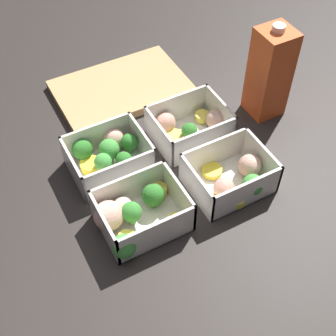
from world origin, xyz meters
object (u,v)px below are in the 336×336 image
container_near_left (134,215)px  container_near_right (234,178)px  container_far_left (107,154)px  container_far_right (188,127)px  juice_carton (270,73)px

container_near_left → container_near_right: bearing=-3.3°
container_far_left → container_far_right: same height
container_near_left → container_far_right: (0.19, 0.14, -0.00)m
container_near_right → container_far_right: (-0.01, 0.15, -0.00)m
container_near_left → container_far_right: size_ratio=1.04×
container_near_left → juice_carton: bearing=20.2°
container_near_left → container_far_left: 0.15m
container_far_left → juice_carton: size_ratio=0.71×
container_near_right → container_far_left: 0.24m
container_near_left → container_far_right: 0.23m
container_far_left → juice_carton: 0.35m
container_near_left → juice_carton: (0.36, 0.13, 0.07)m
container_near_left → container_near_right: same height
container_far_right → container_far_left: bearing=177.5°
container_near_right → container_far_right: 0.15m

